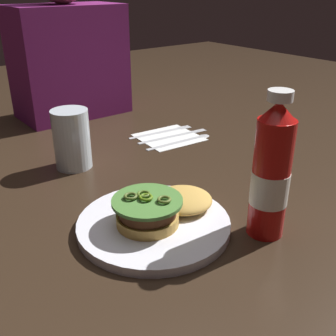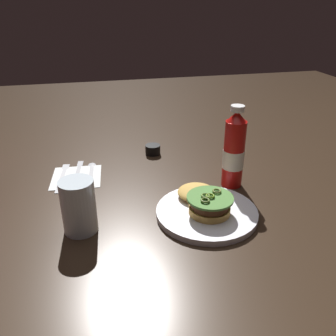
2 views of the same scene
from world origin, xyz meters
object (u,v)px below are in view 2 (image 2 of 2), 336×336
(dinner_plate, at_px, (207,212))
(butter_knife, at_px, (77,172))
(napkin, at_px, (77,177))
(condiment_cup, at_px, (153,150))
(burger_sandwich, at_px, (205,200))
(spoon_utensil, at_px, (91,171))
(fork_utensil, at_px, (63,174))
(water_glass, at_px, (79,206))
(ketchup_bottle, at_px, (233,151))

(dinner_plate, distance_m, butter_knife, 0.45)
(napkin, bearing_deg, condiment_cup, -64.92)
(burger_sandwich, bearing_deg, butter_knife, 46.94)
(spoon_utensil, bearing_deg, dinner_plate, -138.65)
(spoon_utensil, xyz_separation_m, fork_utensil, (-0.00, 0.09, 0.00))
(fork_utensil, bearing_deg, butter_knife, -85.37)
(burger_sandwich, height_order, water_glass, water_glass)
(ketchup_bottle, height_order, napkin, ketchup_bottle)
(napkin, bearing_deg, ketchup_bottle, -108.13)
(condiment_cup, relative_size, napkin, 0.35)
(dinner_plate, xyz_separation_m, fork_utensil, (0.31, 0.37, -0.00))
(napkin, height_order, butter_knife, butter_knife)
(dinner_plate, distance_m, burger_sandwich, 0.03)
(fork_utensil, bearing_deg, condiment_cup, -71.72)
(burger_sandwich, height_order, fork_utensil, burger_sandwich)
(napkin, height_order, spoon_utensil, spoon_utensil)
(burger_sandwich, distance_m, spoon_utensil, 0.41)
(spoon_utensil, bearing_deg, butter_knife, 89.87)
(water_glass, bearing_deg, condiment_cup, -31.93)
(water_glass, bearing_deg, napkin, 2.34)
(ketchup_bottle, bearing_deg, fork_utensil, 70.94)
(condiment_cup, height_order, fork_utensil, condiment_cup)
(ketchup_bottle, relative_size, butter_knife, 1.15)
(spoon_utensil, bearing_deg, condiment_cup, -65.87)
(water_glass, height_order, spoon_utensil, water_glass)
(fork_utensil, bearing_deg, water_glass, -170.07)
(condiment_cup, distance_m, butter_knife, 0.28)
(burger_sandwich, relative_size, fork_utensil, 1.00)
(dinner_plate, height_order, water_glass, water_glass)
(napkin, relative_size, spoon_utensil, 0.78)
(burger_sandwich, xyz_separation_m, butter_knife, (0.30, 0.32, -0.03))
(dinner_plate, xyz_separation_m, burger_sandwich, (0.02, 0.00, 0.03))
(dinner_plate, height_order, ketchup_bottle, ketchup_bottle)
(burger_sandwich, distance_m, ketchup_bottle, 0.19)
(dinner_plate, xyz_separation_m, condiment_cup, (0.41, 0.06, 0.01))
(ketchup_bottle, height_order, water_glass, ketchup_bottle)
(butter_knife, xyz_separation_m, fork_utensil, (-0.00, 0.05, 0.00))
(condiment_cup, xyz_separation_m, butter_knife, (-0.10, 0.26, -0.01))
(water_glass, bearing_deg, fork_utensil, 9.93)
(burger_sandwich, distance_m, napkin, 0.42)
(burger_sandwich, bearing_deg, ketchup_bottle, -44.51)
(condiment_cup, bearing_deg, spoon_utensil, 114.13)
(ketchup_bottle, bearing_deg, dinner_plate, 139.30)
(dinner_plate, distance_m, condiment_cup, 0.42)
(water_glass, bearing_deg, spoon_utensil, -6.46)
(burger_sandwich, bearing_deg, water_glass, 91.60)
(napkin, height_order, fork_utensil, fork_utensil)
(water_glass, distance_m, butter_knife, 0.31)
(burger_sandwich, xyz_separation_m, spoon_utensil, (0.30, 0.28, -0.03))
(butter_knife, relative_size, fork_utensil, 1.08)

